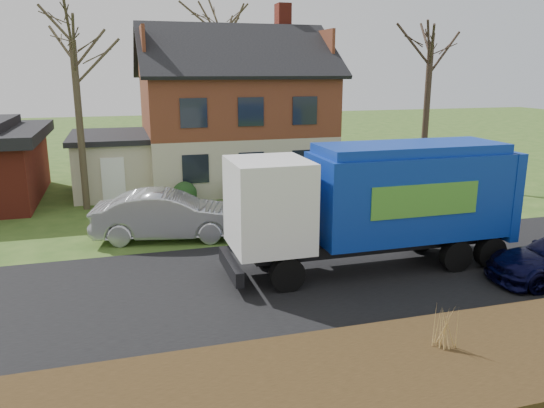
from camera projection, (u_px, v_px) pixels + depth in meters
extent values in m
plane|color=#30501A|center=(272.00, 283.00, 14.95)|extent=(120.00, 120.00, 0.00)
cube|color=black|center=(272.00, 282.00, 14.95)|extent=(80.00, 7.00, 0.02)
cube|color=black|center=(350.00, 380.00, 9.98)|extent=(80.00, 3.50, 0.30)
cube|color=#C0B59B|center=(234.00, 157.00, 28.19)|extent=(9.00, 7.50, 2.70)
cube|color=#5E291B|center=(233.00, 105.00, 27.52)|extent=(9.00, 7.50, 2.80)
cube|color=maroon|center=(283.00, 19.00, 28.20)|extent=(0.70, 0.90, 1.60)
cube|color=#C0B59B|center=(113.00, 165.00, 26.05)|extent=(3.50, 5.50, 2.60)
cube|color=black|center=(111.00, 136.00, 25.70)|extent=(3.90, 5.90, 0.24)
cylinder|color=black|center=(287.00, 274.00, 14.28)|extent=(0.96, 0.32, 0.96)
cylinder|color=black|center=(267.00, 251.00, 16.08)|extent=(0.96, 0.32, 0.96)
cylinder|color=black|center=(456.00, 256.00, 15.72)|extent=(0.96, 0.32, 0.96)
cylinder|color=black|center=(420.00, 237.00, 17.52)|extent=(0.96, 0.32, 0.96)
cylinder|color=black|center=(490.00, 252.00, 16.05)|extent=(0.96, 0.32, 0.96)
cylinder|color=black|center=(452.00, 234.00, 17.85)|extent=(0.96, 0.32, 0.96)
cube|color=black|center=(379.00, 242.00, 15.99)|extent=(7.95, 1.12, 0.32)
cube|color=white|center=(269.00, 204.00, 14.69)|extent=(2.13, 2.31, 2.50)
cube|color=black|center=(233.00, 202.00, 14.38)|extent=(0.08, 2.03, 0.83)
cube|color=black|center=(231.00, 266.00, 14.81)|extent=(0.23, 2.31, 0.42)
cube|color=#0C2E96|center=(408.00, 194.00, 15.88)|extent=(5.83, 2.32, 2.50)
cube|color=#0C2E96|center=(411.00, 148.00, 15.54)|extent=(5.55, 2.04, 0.28)
cube|color=#0C2E96|center=(492.00, 191.00, 16.72)|extent=(0.33, 2.36, 2.68)
cube|color=#47902F|center=(426.00, 200.00, 14.73)|extent=(3.33, 0.04, 0.92)
cube|color=#47902F|center=(385.00, 184.00, 16.91)|extent=(3.33, 0.04, 0.92)
imported|color=#ADB0B6|center=(168.00, 215.00, 18.69)|extent=(5.43, 2.75, 1.71)
cylinder|color=#463C2A|center=(80.00, 128.00, 22.08)|extent=(0.29, 0.29, 7.01)
cylinder|color=#382A21|center=(426.00, 116.00, 27.37)|extent=(0.32, 0.32, 7.09)
cylinder|color=#433928|center=(223.00, 96.00, 34.46)|extent=(0.32, 0.32, 8.37)
cone|color=tan|center=(446.00, 327.00, 10.78)|extent=(0.04, 0.04, 0.89)
cone|color=tan|center=(440.00, 328.00, 10.74)|extent=(0.04, 0.04, 0.89)
cone|color=tan|center=(452.00, 326.00, 10.82)|extent=(0.04, 0.04, 0.89)
cone|color=tan|center=(442.00, 325.00, 10.88)|extent=(0.04, 0.04, 0.89)
cone|color=tan|center=(449.00, 330.00, 10.67)|extent=(0.04, 0.04, 0.89)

